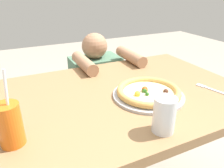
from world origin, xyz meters
TOP-DOWN VIEW (x-y plane):
  - dining_table at (0.00, 0.00)m, footprint 1.12×0.80m
  - pizza_near at (0.07, -0.09)m, footprint 0.31×0.31m
  - drink_cup_colored at (-0.48, -0.17)m, footprint 0.08×0.08m
  - water_cup_clear at (-0.03, -0.32)m, footprint 0.08×0.08m
  - fork at (0.38, -0.17)m, footprint 0.07×0.20m
  - diner_seated at (0.08, 0.58)m, footprint 0.38×0.51m

SIDE VIEW (x-z plane):
  - diner_seated at x=0.08m, z-range -0.03..0.87m
  - dining_table at x=0.00m, z-range 0.25..1.00m
  - fork at x=0.38m, z-range 0.75..0.75m
  - pizza_near at x=0.07m, z-range 0.75..0.79m
  - water_cup_clear at x=-0.03m, z-range 0.75..0.88m
  - drink_cup_colored at x=-0.48m, z-range 0.70..0.94m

